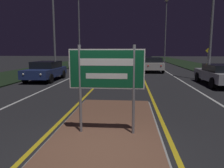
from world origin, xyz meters
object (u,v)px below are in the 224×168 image
car_receding_1 (152,64)px  streetlight_right_far (166,22)px  car_receding_2 (145,61)px  streetlight_left_far (79,22)px  car_approaching_1 (81,62)px  warning_sign (208,56)px  highway_sign (107,73)px  car_receding_0 (219,74)px  car_approaching_0 (46,70)px  car_receding_3 (141,58)px

car_receding_1 → streetlight_right_far: bearing=77.7°
streetlight_right_far → car_receding_2: bearing=-113.7°
streetlight_left_far → car_receding_1: streetlight_left_far is taller
car_approaching_1 → warning_sign: size_ratio=1.98×
highway_sign → warning_sign: bearing=65.9°
highway_sign → car_receding_0: (6.03, 8.73, -0.90)m
warning_sign → car_receding_1: bearing=-150.1°
car_receding_1 → warning_sign: (6.67, 3.84, 0.73)m
streetlight_left_far → car_receding_1: 12.14m
streetlight_left_far → car_approaching_0: size_ratio=2.10×
highway_sign → car_receding_3: 36.36m
car_approaching_1 → streetlight_right_far: bearing=43.5°
highway_sign → car_receding_2: 25.17m
car_receding_1 → warning_sign: size_ratio=1.87×
streetlight_left_far → streetlight_right_far: 16.59m
streetlight_left_far → car_receding_3: streetlight_left_far is taller
highway_sign → car_receding_2: (2.42, 25.04, -0.86)m
car_receding_1 → warning_sign: 7.73m
car_receding_0 → car_receding_1: 9.10m
highway_sign → warning_sign: size_ratio=0.93×
streetlight_right_far → car_receding_2: streetlight_right_far is taller
warning_sign → car_receding_0: bearing=-105.3°
car_receding_1 → car_receding_2: (-0.30, 7.84, -0.02)m
highway_sign → car_receding_0: 10.65m
warning_sign → car_receding_3: bearing=114.5°
car_receding_0 → car_receding_2: car_receding_2 is taller
car_approaching_0 → highway_sign: bearing=-60.9°
car_receding_2 → car_approaching_1: 8.75m
highway_sign → car_approaching_1: bearing=104.8°
car_receding_0 → car_receding_1: bearing=111.3°
streetlight_left_far → car_receding_3: (8.76, 12.68, -5.02)m
car_receding_2 → highway_sign: bearing=-95.5°
car_receding_0 → highway_sign: bearing=-124.7°
streetlight_right_far → car_receding_3: bearing=152.0°
car_receding_2 → car_receding_0: bearing=-77.5°
streetlight_left_far → car_receding_0: streetlight_left_far is taller
car_receding_0 → car_approaching_1: 18.19m
streetlight_left_far → warning_sign: size_ratio=3.92×
car_receding_3 → car_approaching_1: 16.19m
streetlight_right_far → car_approaching_1: size_ratio=2.33×
car_approaching_0 → car_receding_0: bearing=-6.4°
car_approaching_1 → warning_sign: 15.41m
car_approaching_1 → warning_sign: warning_sign is taller
car_receding_2 → car_approaching_1: (-8.35, -2.61, -0.04)m
car_approaching_0 → car_receding_3: bearing=72.9°
car_receding_1 → car_approaching_0: car_receding_1 is taller
highway_sign → car_receding_2: highway_sign is taller
car_approaching_0 → car_approaching_1: 12.40m
highway_sign → warning_sign: (9.40, 21.04, -0.11)m
warning_sign → car_approaching_1: bearing=174.8°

